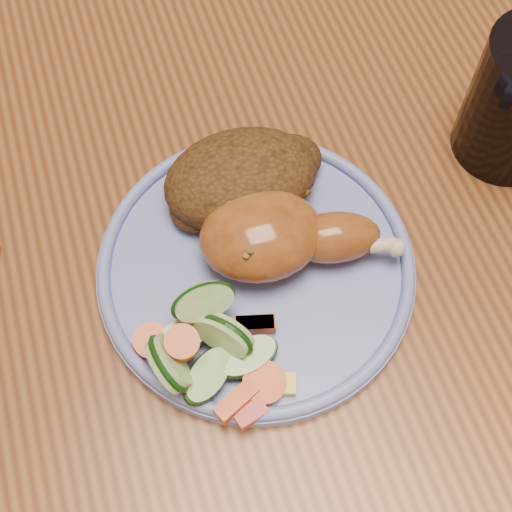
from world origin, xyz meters
The scene contains 7 objects.
ground centered at (0.00, 0.00, 0.00)m, with size 4.00×4.00×0.00m, color #59311E.
dining_table centered at (0.00, 0.00, 0.67)m, with size 0.90×1.40×0.75m.
plate centered at (-0.09, -0.07, 0.76)m, with size 0.24×0.24×0.01m, color #7380D1.
plate_rim centered at (-0.09, -0.07, 0.77)m, with size 0.24×0.24×0.01m, color #7380D1.
chicken_leg centered at (-0.07, -0.07, 0.79)m, with size 0.15×0.09×0.05m.
rice_pilaf centered at (-0.08, -0.01, 0.78)m, with size 0.13×0.09×0.05m.
vegetable_pile centered at (-0.14, -0.13, 0.78)m, with size 0.10×0.11×0.05m.
Camera 1 is at (-0.16, -0.30, 1.24)m, focal length 50.00 mm.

